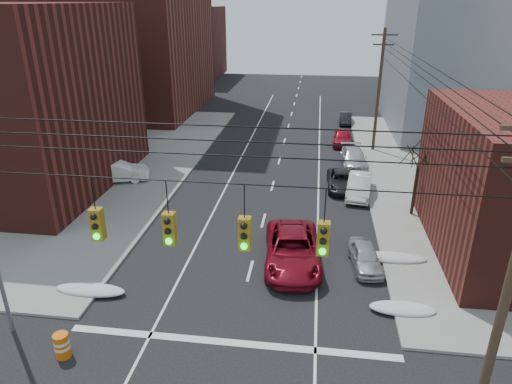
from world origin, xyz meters
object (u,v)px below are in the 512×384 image
(parked_car_c, at_px, (342,181))
(lot_car_c, at_px, (32,174))
(parked_car_b, at_px, (359,186))
(parked_car_e, at_px, (343,137))
(parked_car_d, at_px, (354,158))
(red_pickup, at_px, (292,250))
(parked_car_f, at_px, (346,118))
(lot_car_b, at_px, (99,153))
(lot_car_d, at_px, (73,165))
(parked_car_a, at_px, (365,257))
(lot_car_a, at_px, (117,172))
(construction_barrel, at_px, (62,345))

(parked_car_c, bearing_deg, lot_car_c, -175.67)
(parked_car_b, bearing_deg, parked_car_c, 143.31)
(parked_car_c, relative_size, parked_car_e, 1.05)
(parked_car_d, bearing_deg, red_pickup, -108.04)
(red_pickup, distance_m, parked_car_c, 11.56)
(parked_car_e, xyz_separation_m, parked_car_f, (0.68, 8.35, -0.11))
(lot_car_b, relative_size, lot_car_d, 1.05)
(parked_car_c, height_order, lot_car_c, lot_car_c)
(parked_car_f, xyz_separation_m, lot_car_b, (-22.03, -16.51, 0.19))
(parked_car_a, relative_size, lot_car_b, 0.75)
(parked_car_f, xyz_separation_m, lot_car_a, (-18.41, -21.02, 0.31))
(red_pickup, distance_m, parked_car_b, 10.84)
(lot_car_b, distance_m, lot_car_d, 3.65)
(construction_barrel, bearing_deg, parked_car_b, 54.56)
(parked_car_d, xyz_separation_m, construction_barrel, (-12.90, -24.54, -0.18))
(parked_car_e, relative_size, construction_barrel, 4.07)
(parked_car_b, xyz_separation_m, parked_car_c, (-1.20, 1.18, -0.13))
(parked_car_a, xyz_separation_m, construction_barrel, (-12.51, -8.39, -0.06))
(red_pickup, height_order, construction_barrel, red_pickup)
(parked_car_a, height_order, parked_car_d, parked_car_d)
(parked_car_c, bearing_deg, parked_car_f, 85.64)
(parked_car_b, relative_size, parked_car_e, 1.06)
(parked_car_e, bearing_deg, parked_car_f, 89.22)
(lot_car_a, relative_size, lot_car_c, 1.07)
(lot_car_c, bearing_deg, parked_car_e, -48.94)
(parked_car_a, height_order, lot_car_a, lot_car_a)
(lot_car_c, relative_size, construction_barrel, 4.18)
(red_pickup, bearing_deg, parked_car_d, 70.53)
(lot_car_a, relative_size, construction_barrel, 4.47)
(parked_car_a, distance_m, parked_car_e, 22.44)
(parked_car_c, distance_m, construction_barrel, 22.58)
(red_pickup, xyz_separation_m, lot_car_d, (-18.26, 10.89, 0.06))
(parked_car_a, height_order, construction_barrel, parked_car_a)
(red_pickup, bearing_deg, parked_car_a, -1.51)
(parked_car_f, bearing_deg, parked_car_d, -87.41)
(parked_car_e, relative_size, parked_car_f, 1.14)
(lot_car_c, xyz_separation_m, construction_barrel, (11.93, -17.14, -0.25))
(parked_car_e, bearing_deg, red_pickup, -95.07)
(red_pickup, distance_m, lot_car_a, 17.33)
(parked_car_b, distance_m, parked_car_f, 21.04)
(lot_car_c, bearing_deg, parked_car_d, -61.88)
(parked_car_b, xyz_separation_m, parked_car_f, (0.00, 21.04, -0.13))
(parked_car_f, bearing_deg, construction_barrel, -105.63)
(parked_car_c, height_order, parked_car_d, parked_car_d)
(parked_car_d, bearing_deg, lot_car_b, -178.60)
(parked_car_c, xyz_separation_m, parked_car_d, (1.20, 5.23, 0.09))
(parked_car_d, relative_size, construction_barrel, 4.68)
(lot_car_a, bearing_deg, construction_barrel, 178.69)
(parked_car_b, bearing_deg, parked_car_f, 97.97)
(parked_car_d, xyz_separation_m, lot_car_c, (-24.83, -7.40, 0.07))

